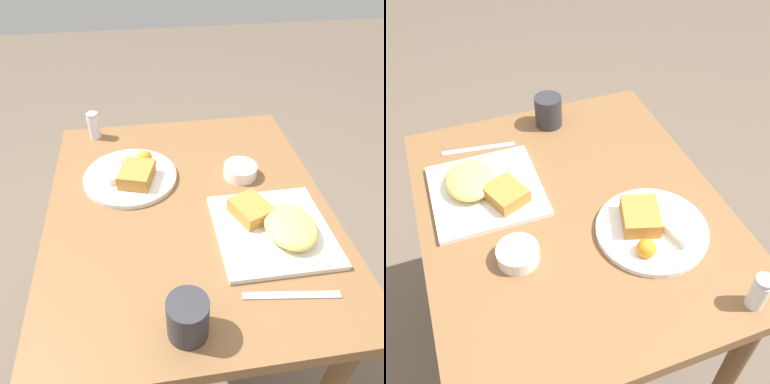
# 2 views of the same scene
# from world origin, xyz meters

# --- Properties ---
(ground_plane) EXTENTS (8.00, 8.00, 0.00)m
(ground_plane) POSITION_xyz_m (0.00, 0.00, 0.00)
(ground_plane) COLOR brown
(dining_table) EXTENTS (0.87, 0.72, 0.76)m
(dining_table) POSITION_xyz_m (0.00, 0.00, 0.65)
(dining_table) COLOR brown
(dining_table) RESTS_ON ground_plane
(plate_square_near) EXTENTS (0.27, 0.27, 0.06)m
(plate_square_near) POSITION_xyz_m (-0.12, -0.19, 0.78)
(plate_square_near) COLOR white
(plate_square_near) RESTS_ON dining_table
(plate_oval_far) EXTENTS (0.26, 0.26, 0.05)m
(plate_oval_far) POSITION_xyz_m (0.13, 0.14, 0.77)
(plate_oval_far) COLOR white
(plate_oval_far) RESTS_ON dining_table
(sauce_ramekin) EXTENTS (0.09, 0.09, 0.04)m
(sauce_ramekin) POSITION_xyz_m (0.10, -0.16, 0.77)
(sauce_ramekin) COLOR white
(sauce_ramekin) RESTS_ON dining_table
(salt_shaker) EXTENTS (0.04, 0.04, 0.09)m
(salt_shaker) POSITION_xyz_m (0.38, 0.25, 0.79)
(salt_shaker) COLOR white
(salt_shaker) RESTS_ON dining_table
(butter_knife) EXTENTS (0.04, 0.20, 0.00)m
(butter_knife) POSITION_xyz_m (-0.30, -0.17, 0.76)
(butter_knife) COLOR silver
(butter_knife) RESTS_ON dining_table
(coffee_mug) EXTENTS (0.08, 0.08, 0.09)m
(coffee_mug) POSITION_xyz_m (-0.35, 0.05, 0.80)
(coffee_mug) COLOR #2D2D33
(coffee_mug) RESTS_ON dining_table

